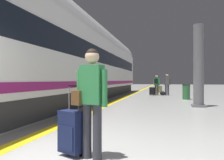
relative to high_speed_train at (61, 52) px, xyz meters
name	(u,v)px	position (x,y,z in m)	size (l,w,h in m)	color
safety_line_strip	(119,100)	(2.17, 3.22, -2.50)	(0.36, 80.00, 0.01)	yellow
tactile_edge_band	(113,100)	(1.81, 3.22, -2.50)	(0.68, 80.00, 0.01)	slate
high_speed_train	(61,52)	(0.00, 0.00, 0.00)	(2.94, 29.78, 4.97)	#38383D
traveller_foreground	(91,95)	(3.75, -6.41, -1.55)	(0.54, 0.29, 1.64)	#383842
rolling_suitcase_foreground	(71,131)	(3.41, -6.38, -2.12)	(0.43, 0.35, 1.09)	#19234C
passenger_near	(157,83)	(4.21, 7.63, -1.54)	(0.48, 0.38, 1.61)	brown
suitcase_near	(152,91)	(3.89, 7.32, -2.16)	(0.44, 0.36, 0.62)	black
passenger_mid	(156,82)	(4.06, 11.34, -1.54)	(0.52, 0.23, 1.66)	#383842
suitcase_mid	(160,89)	(4.39, 11.18, -2.16)	(0.40, 0.27, 0.63)	#596038
passenger_far	(167,83)	(4.99, 7.82, -1.52)	(0.53, 0.25, 1.70)	#383842
duffel_bag_far	(163,93)	(4.67, 7.71, -2.35)	(0.44, 0.26, 0.36)	black
platform_pillar	(199,67)	(6.25, 0.66, -0.78)	(0.56, 0.56, 3.60)	slate
waste_bin	(186,92)	(6.08, 4.41, -2.04)	(0.46, 0.46, 0.91)	#2D6638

